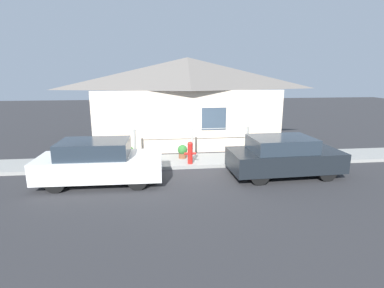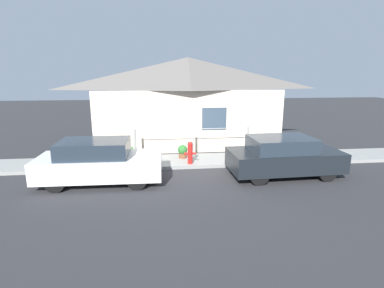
{
  "view_description": "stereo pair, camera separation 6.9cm",
  "coord_description": "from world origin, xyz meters",
  "px_view_note": "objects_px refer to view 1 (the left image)",
  "views": [
    {
      "loc": [
        -1.45,
        -10.71,
        3.57
      ],
      "look_at": [
        -0.16,
        0.3,
        0.9
      ],
      "focal_mm": 28.0,
      "sensor_mm": 36.0,
      "label": 1
    },
    {
      "loc": [
        -1.38,
        -10.71,
        3.57
      ],
      "look_at": [
        -0.16,
        0.3,
        0.9
      ],
      "focal_mm": 28.0,
      "sensor_mm": 36.0,
      "label": 2
    }
  ],
  "objects_px": {
    "fire_hydrant": "(190,152)",
    "potted_plant_by_fence": "(129,152)",
    "car_left": "(99,162)",
    "potted_plant_corner": "(257,148)",
    "car_right": "(284,156)",
    "potted_plant_near_hydrant": "(183,151)"
  },
  "relations": [
    {
      "from": "car_left",
      "to": "car_right",
      "type": "bearing_deg",
      "value": 1.22
    },
    {
      "from": "car_left",
      "to": "potted_plant_corner",
      "type": "distance_m",
      "value": 6.44
    },
    {
      "from": "potted_plant_corner",
      "to": "car_left",
      "type": "bearing_deg",
      "value": -160.36
    },
    {
      "from": "car_left",
      "to": "potted_plant_corner",
      "type": "height_order",
      "value": "car_left"
    },
    {
      "from": "car_left",
      "to": "car_right",
      "type": "relative_size",
      "value": 1.03
    },
    {
      "from": "potted_plant_near_hydrant",
      "to": "fire_hydrant",
      "type": "bearing_deg",
      "value": -74.51
    },
    {
      "from": "potted_plant_by_fence",
      "to": "car_right",
      "type": "bearing_deg",
      "value": -23.27
    },
    {
      "from": "car_left",
      "to": "potted_plant_near_hydrant",
      "type": "height_order",
      "value": "car_left"
    },
    {
      "from": "fire_hydrant",
      "to": "potted_plant_by_fence",
      "type": "xyz_separation_m",
      "value": [
        -2.39,
        1.04,
        -0.2
      ]
    },
    {
      "from": "car_right",
      "to": "potted_plant_corner",
      "type": "height_order",
      "value": "car_right"
    },
    {
      "from": "potted_plant_near_hydrant",
      "to": "potted_plant_corner",
      "type": "height_order",
      "value": "potted_plant_corner"
    },
    {
      "from": "fire_hydrant",
      "to": "potted_plant_corner",
      "type": "distance_m",
      "value": 3.04
    },
    {
      "from": "fire_hydrant",
      "to": "potted_plant_near_hydrant",
      "type": "distance_m",
      "value": 0.85
    },
    {
      "from": "car_left",
      "to": "car_right",
      "type": "distance_m",
      "value": 6.28
    },
    {
      "from": "car_right",
      "to": "potted_plant_corner",
      "type": "xyz_separation_m",
      "value": [
        -0.23,
        2.17,
        -0.25
      ]
    },
    {
      "from": "car_right",
      "to": "potted_plant_by_fence",
      "type": "bearing_deg",
      "value": 154.68
    },
    {
      "from": "potted_plant_near_hydrant",
      "to": "potted_plant_by_fence",
      "type": "height_order",
      "value": "potted_plant_near_hydrant"
    },
    {
      "from": "car_left",
      "to": "potted_plant_by_fence",
      "type": "height_order",
      "value": "car_left"
    },
    {
      "from": "fire_hydrant",
      "to": "potted_plant_corner",
      "type": "bearing_deg",
      "value": 15.72
    },
    {
      "from": "potted_plant_near_hydrant",
      "to": "car_right",
      "type": "bearing_deg",
      "value": -32.55
    },
    {
      "from": "fire_hydrant",
      "to": "potted_plant_by_fence",
      "type": "height_order",
      "value": "fire_hydrant"
    },
    {
      "from": "fire_hydrant",
      "to": "potted_plant_corner",
      "type": "height_order",
      "value": "fire_hydrant"
    }
  ]
}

